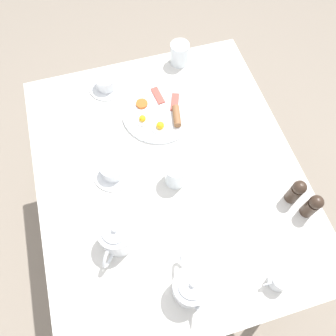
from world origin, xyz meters
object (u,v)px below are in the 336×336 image
object	(u,v)px
creamer_jug	(279,280)
water_glass_tall	(176,174)
spoon_for_tea	(242,128)
teapot_far	(117,236)
teacup_with_saucer_right	(113,170)
fork_by_plate	(59,129)
knife_by_plate	(227,215)
fork_spare	(92,327)
salt_grinder	(296,191)
teapot_near	(191,287)
teacup_with_saucer_left	(106,83)
pepper_grinder	(312,206)
breakfast_plate	(160,113)
water_glass_short	(180,54)

from	to	relation	value
creamer_jug	water_glass_tall	bearing A→B (deg)	-64.78
creamer_jug	spoon_for_tea	bearing A→B (deg)	-101.20
teapot_far	teacup_with_saucer_right	size ratio (longest dim) A/B	1.15
fork_by_plate	knife_by_plate	distance (m)	0.72
teapot_far	fork_spare	bearing A→B (deg)	-174.30
salt_grinder	teapot_near	bearing A→B (deg)	23.71
spoon_for_tea	knife_by_plate	bearing A→B (deg)	59.94
teapot_near	salt_grinder	bearing A→B (deg)	113.07
spoon_for_tea	teacup_with_saucer_right	bearing A→B (deg)	5.79
creamer_jug	teacup_with_saucer_right	bearing A→B (deg)	-51.41
teacup_with_saucer_left	fork_by_plate	xyz separation A→B (m)	(0.22, 0.15, -0.02)
creamer_jug	fork_spare	world-z (taller)	creamer_jug
teapot_far	fork_spare	xyz separation A→B (m)	(0.13, 0.23, -0.06)
fork_spare	teacup_with_saucer_left	bearing A→B (deg)	-104.17
pepper_grinder	creamer_jug	bearing A→B (deg)	43.35
breakfast_plate	creamer_jug	bearing A→B (deg)	103.94
teacup_with_saucer_right	water_glass_tall	bearing A→B (deg)	157.27
pepper_grinder	knife_by_plate	bearing A→B (deg)	-13.54
teapot_near	fork_by_plate	bearing A→B (deg)	-156.92
teapot_far	pepper_grinder	size ratio (longest dim) A/B	1.49
teapot_far	teacup_with_saucer_left	xyz separation A→B (m)	(-0.09, -0.65, -0.03)
pepper_grinder	knife_by_plate	xyz separation A→B (m)	(0.27, -0.06, -0.06)
knife_by_plate	teacup_with_saucer_left	bearing A→B (deg)	-67.09
creamer_jug	pepper_grinder	bearing A→B (deg)	-136.65
creamer_jug	knife_by_plate	distance (m)	0.26
teapot_far	teacup_with_saucer_right	world-z (taller)	teapot_far
teacup_with_saucer_left	pepper_grinder	size ratio (longest dim) A/B	1.29
teapot_near	pepper_grinder	bearing A→B (deg)	104.92
teacup_with_saucer_left	creamer_jug	bearing A→B (deg)	111.15
water_glass_tall	spoon_for_tea	distance (m)	0.35
fork_by_plate	fork_spare	xyz separation A→B (m)	(-0.00, 0.73, 0.00)
water_glass_short	pepper_grinder	xyz separation A→B (m)	(-0.22, 0.78, 0.01)
spoon_for_tea	fork_spare	size ratio (longest dim) A/B	0.87
teacup_with_saucer_right	pepper_grinder	world-z (taller)	pepper_grinder
teacup_with_saucer_right	teapot_far	bearing A→B (deg)	82.15
teapot_far	salt_grinder	world-z (taller)	teapot_far
breakfast_plate	water_glass_short	bearing A→B (deg)	-122.78
teapot_far	creamer_jug	bearing A→B (deg)	-84.87
teacup_with_saucer_left	teacup_with_saucer_right	size ratio (longest dim) A/B	1.00
water_glass_short	water_glass_tall	bearing A→B (deg)	71.65
teapot_near	water_glass_tall	size ratio (longest dim) A/B	2.06
teacup_with_saucer_left	water_glass_short	distance (m)	0.34
creamer_jug	pepper_grinder	world-z (taller)	pepper_grinder
spoon_for_tea	teacup_with_saucer_left	bearing A→B (deg)	-36.82
breakfast_plate	teacup_with_saucer_right	size ratio (longest dim) A/B	1.97
water_glass_short	breakfast_plate	bearing A→B (deg)	57.22
teapot_near	fork_by_plate	world-z (taller)	teapot_near
teacup_with_saucer_left	salt_grinder	world-z (taller)	salt_grinder
teacup_with_saucer_left	salt_grinder	distance (m)	0.85
teapot_near	spoon_for_tea	xyz separation A→B (m)	(-0.38, -0.51, -0.06)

